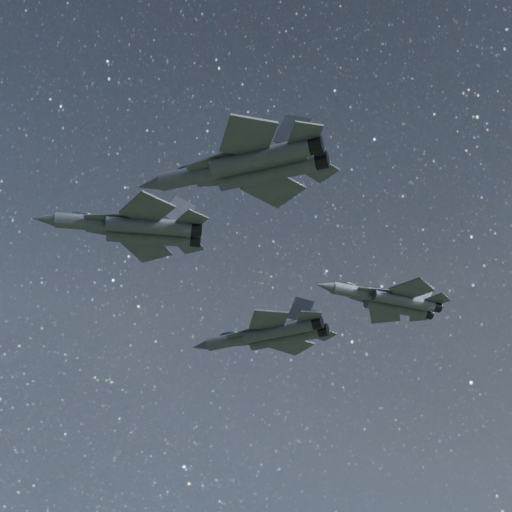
{
  "coord_description": "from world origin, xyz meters",
  "views": [
    {
      "loc": [
        -1.06,
        -70.25,
        112.51
      ],
      "look_at": [
        0.6,
        -2.07,
        156.94
      ],
      "focal_mm": 50.0,
      "sensor_mm": 36.0,
      "label": 1
    }
  ],
  "objects": [
    {
      "name": "jet_right",
      "position": [
        -0.59,
        -19.48,
        155.58
      ],
      "size": [
        19.53,
        13.04,
        4.95
      ],
      "rotation": [
        0.0,
        0.0,
        -0.34
      ],
      "color": "#30353D"
    },
    {
      "name": "jet_slot",
      "position": [
        16.94,
        4.46,
        155.08
      ],
      "size": [
        16.88,
        11.3,
        4.27
      ],
      "rotation": [
        0.0,
        0.0,
        0.33
      ],
      "color": "#30353D"
    },
    {
      "name": "jet_lead",
      "position": [
        -12.71,
        -6.54,
        157.48
      ],
      "size": [
        19.19,
        13.43,
        4.83
      ],
      "rotation": [
        0.0,
        0.0,
        0.11
      ],
      "color": "#30353D"
    },
    {
      "name": "jet_left",
      "position": [
        2.83,
        12.84,
        154.53
      ],
      "size": [
        19.45,
        12.73,
        5.02
      ],
      "rotation": [
        0.0,
        0.0,
        -0.43
      ],
      "color": "#30353D"
    }
  ]
}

